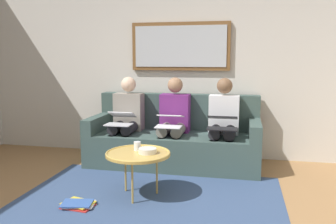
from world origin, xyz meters
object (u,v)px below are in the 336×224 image
object	(u,v)px
cup	(137,146)
laptop_black	(222,122)
coffee_table	(138,154)
bowl	(147,151)
person_left	(223,121)
person_middle	(174,119)
laptop_silver	(121,119)
framed_mirror	(180,46)
person_right	(127,117)
magazine_stack	(78,204)
laptop_white	(170,120)
couch	(175,140)

from	to	relation	value
cup	laptop_black	distance (m)	1.16
coffee_table	bowl	size ratio (longest dim) A/B	3.58
person_left	person_middle	bearing A→B (deg)	0.00
laptop_black	laptop_silver	world-z (taller)	laptop_silver
framed_mirror	person_right	xyz separation A→B (m)	(0.64, 0.46, -0.94)
magazine_stack	person_left	bearing A→B (deg)	-129.55
cup	bowl	distance (m)	0.16
coffee_table	laptop_silver	distance (m)	1.06
person_left	magazine_stack	xyz separation A→B (m)	(1.26, 1.52, -0.58)
laptop_white	person_right	world-z (taller)	person_right
bowl	person_right	xyz separation A→B (m)	(0.60, -1.14, 0.13)
bowl	laptop_silver	bearing A→B (deg)	-56.40
framed_mirror	laptop_silver	xyz separation A→B (m)	(0.64, 0.69, -0.93)
person_left	person_right	size ratio (longest dim) A/B	1.00
coffee_table	person_right	size ratio (longest dim) A/B	0.57
bowl	person_left	xyz separation A→B (m)	(-0.68, -1.14, 0.13)
laptop_white	magazine_stack	bearing A→B (deg)	64.21
laptop_black	laptop_silver	xyz separation A→B (m)	(1.28, -0.01, -0.00)
coffee_table	laptop_black	size ratio (longest dim) A/B	1.82
framed_mirror	bowl	distance (m)	1.92
framed_mirror	person_middle	xyz separation A→B (m)	(0.00, 0.46, -0.94)
framed_mirror	laptop_silver	world-z (taller)	framed_mirror
coffee_table	laptop_silver	bearing A→B (deg)	-61.04
couch	laptop_black	xyz separation A→B (m)	(-0.64, 0.31, 0.32)
framed_mirror	person_left	distance (m)	1.23
framed_mirror	person_right	distance (m)	1.23
couch	coffee_table	bearing A→B (deg)	83.71
framed_mirror	bowl	size ratio (longest dim) A/B	7.59
couch	magazine_stack	size ratio (longest dim) A/B	6.66
couch	coffee_table	size ratio (longest dim) A/B	3.39
coffee_table	magazine_stack	xyz separation A→B (m)	(0.48, 0.37, -0.41)
laptop_black	magazine_stack	xyz separation A→B (m)	(1.26, 1.28, -0.60)
coffee_table	magazine_stack	distance (m)	0.73
person_middle	magazine_stack	distance (m)	1.74
person_left	laptop_black	size ratio (longest dim) A/B	3.21
cup	laptop_white	distance (m)	0.84
coffee_table	person_middle	distance (m)	1.17
couch	person_left	distance (m)	0.71
framed_mirror	magazine_stack	bearing A→B (deg)	72.71
person_left	laptop_silver	distance (m)	1.30
cup	person_left	world-z (taller)	person_left
bowl	laptop_silver	distance (m)	1.10
framed_mirror	person_left	bearing A→B (deg)	144.47
cup	laptop_silver	world-z (taller)	laptop_silver
laptop_black	laptop_white	size ratio (longest dim) A/B	1.03
laptop_white	magazine_stack	distance (m)	1.54
coffee_table	framed_mirror	bearing A→B (deg)	-94.78
cup	laptop_white	xyz separation A→B (m)	(-0.17, -0.81, 0.13)
laptop_black	laptop_white	distance (m)	0.64
laptop_white	person_middle	bearing A→B (deg)	-90.00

